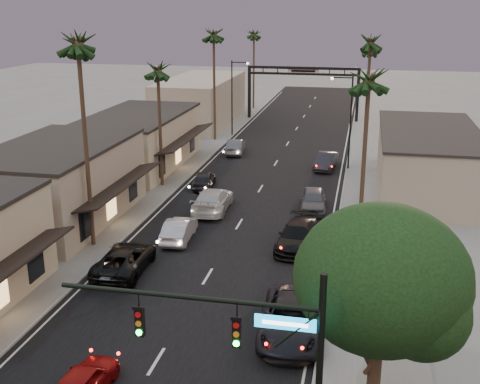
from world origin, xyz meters
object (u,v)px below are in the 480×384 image
at_px(arch, 303,80).
at_px(oncoming_pickup, 125,259).
at_px(traffic_signal, 259,348).
at_px(oncoming_red, 83,382).
at_px(curbside_black, 298,236).
at_px(palm_ld, 214,31).
at_px(streetlight_left, 234,92).
at_px(palm_ra, 369,74).
at_px(streetlight_right, 348,115).
at_px(palm_lc, 158,65).
at_px(palm_rb, 371,38).
at_px(palm_rc, 370,46).
at_px(palm_far, 254,32).
at_px(curbside_near, 291,319).
at_px(corner_tree, 383,285).
at_px(oncoming_silver, 179,229).
at_px(palm_lb, 77,38).

relative_size(arch, oncoming_pickup, 2.66).
bearing_deg(traffic_signal, oncoming_red, 158.75).
relative_size(traffic_signal, oncoming_pickup, 1.49).
height_order(arch, curbside_black, arch).
height_order(palm_ld, oncoming_red, palm_ld).
height_order(streetlight_left, palm_ra, palm_ra).
bearing_deg(palm_ld, curbside_black, -66.52).
distance_m(streetlight_right, palm_lc, 18.66).
distance_m(oncoming_red, oncoming_pickup, 12.07).
xyz_separation_m(palm_ra, palm_rb, (0.00, 20.00, 0.97)).
height_order(palm_rb, palm_rc, palm_rb).
bearing_deg(palm_rb, palm_ra, -90.00).
bearing_deg(palm_ra, palm_lc, 145.10).
bearing_deg(palm_far, curbside_black, -76.39).
xyz_separation_m(palm_rb, curbside_near, (-2.97, -30.52, -11.54)).
bearing_deg(curbside_black, oncoming_pickup, -145.13).
height_order(corner_tree, oncoming_red, corner_tree).
relative_size(palm_far, oncoming_silver, 2.86).
relative_size(traffic_signal, streetlight_right, 0.95).
distance_m(palm_ra, oncoming_pickup, 18.08).
xyz_separation_m(corner_tree, oncoming_red, (-11.50, -0.45, -5.28)).
height_order(arch, curbside_near, arch).
relative_size(arch, palm_ra, 1.15).
bearing_deg(streetlight_left, oncoming_red, -84.52).
height_order(palm_lb, oncoming_red, palm_lb).
xyz_separation_m(traffic_signal, streetlight_right, (1.23, 41.00, 0.25)).
distance_m(palm_ra, palm_far, 56.58).
relative_size(corner_tree, streetlight_left, 0.98).
height_order(corner_tree, palm_lb, palm_lb).
distance_m(palm_lb, palm_lc, 14.30).
bearing_deg(oncoming_silver, palm_rb, -124.63).
relative_size(traffic_signal, palm_rb, 0.60).
relative_size(corner_tree, arch, 0.58).
height_order(palm_ld, palm_rc, palm_ld).
bearing_deg(streetlight_right, palm_lb, -124.01).
relative_size(palm_ld, oncoming_red, 3.46).
xyz_separation_m(palm_rc, curbside_black, (-3.94, -39.52, -9.65)).
bearing_deg(streetlight_left, curbside_black, -70.94).
height_order(palm_ra, oncoming_silver, palm_ra).
distance_m(streetlight_right, palm_rb, 7.35).
distance_m(traffic_signal, curbside_near, 10.37).
distance_m(streetlight_left, palm_lc, 22.65).
height_order(palm_far, oncoming_silver, palm_far).
height_order(arch, streetlight_right, streetlight_right).
bearing_deg(palm_lc, palm_rc, 58.44).
bearing_deg(streetlight_left, curbside_near, -74.25).
relative_size(corner_tree, palm_lb, 0.58).
relative_size(palm_ra, curbside_near, 2.10).
bearing_deg(palm_ld, oncoming_pickup, -84.36).
distance_m(palm_rb, curbside_black, 23.04).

